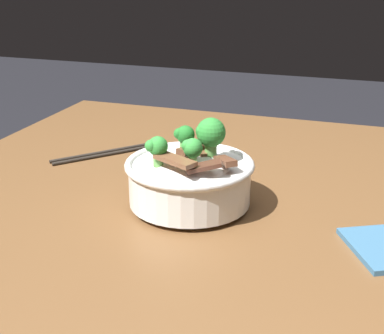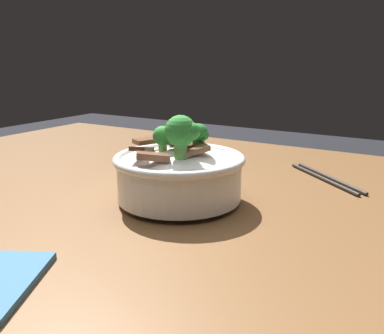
{
  "view_description": "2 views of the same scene",
  "coord_description": "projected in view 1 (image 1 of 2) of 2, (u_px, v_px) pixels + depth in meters",
  "views": [
    {
      "loc": [
        -0.7,
        -0.27,
        1.18
      ],
      "look_at": [
        0.05,
        -0.02,
        0.87
      ],
      "focal_mm": 51.76,
      "sensor_mm": 36.0,
      "label": 1
    },
    {
      "loc": [
        0.44,
        -0.54,
        1.02
      ],
      "look_at": [
        0.1,
        0.03,
        0.84
      ],
      "focal_mm": 39.37,
      "sensor_mm": 36.0,
      "label": 2
    }
  ],
  "objects": [
    {
      "name": "dining_table",
      "position": [
        171.0,
        294.0,
        0.88
      ],
      "size": [
        1.33,
        1.03,
        0.79
      ],
      "color": "brown",
      "rests_on": "ground"
    },
    {
      "name": "chopsticks_pair",
      "position": [
        101.0,
        154.0,
        1.14
      ],
      "size": [
        0.17,
        0.16,
        0.01
      ],
      "color": "#28231E",
      "rests_on": "dining_table"
    },
    {
      "name": "rice_bowl",
      "position": [
        191.0,
        176.0,
        0.9
      ],
      "size": [
        0.21,
        0.21,
        0.15
      ],
      "color": "white",
      "rests_on": "dining_table"
    }
  ]
}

